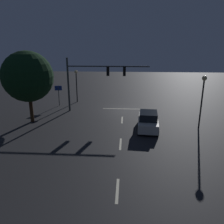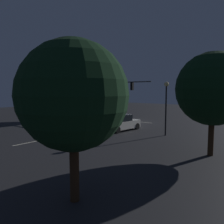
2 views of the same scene
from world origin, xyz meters
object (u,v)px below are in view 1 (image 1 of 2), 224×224
(car_approaching, at_px, (148,121))
(street_lamp_left_kerb, at_px, (203,92))
(route_sign, at_px, (58,91))
(tree_right_near, at_px, (28,77))
(traffic_signal_assembly, at_px, (95,76))
(street_lamp_right_kerb, at_px, (76,79))

(car_approaching, xyz_separation_m, street_lamp_left_kerb, (-4.86, -0.40, 2.73))
(car_approaching, height_order, route_sign, route_sign)
(street_lamp_left_kerb, xyz_separation_m, tree_right_near, (16.70, -0.92, 1.15))
(street_lamp_left_kerb, relative_size, tree_right_near, 0.70)
(car_approaching, bearing_deg, tree_right_near, -6.34)
(traffic_signal_assembly, bearing_deg, tree_right_near, 34.91)
(car_approaching, relative_size, route_sign, 1.67)
(traffic_signal_assembly, relative_size, street_lamp_left_kerb, 1.88)
(street_lamp_right_kerb, xyz_separation_m, tree_right_near, (2.86, 8.62, 1.54))
(car_approaching, distance_m, street_lamp_right_kerb, 13.59)
(tree_right_near, bearing_deg, car_approaching, 173.66)
(tree_right_near, bearing_deg, traffic_signal_assembly, -145.09)
(car_approaching, bearing_deg, route_sign, -35.42)
(car_approaching, relative_size, street_lamp_left_kerb, 0.89)
(street_lamp_left_kerb, bearing_deg, tree_right_near, -3.14)
(street_lamp_left_kerb, bearing_deg, street_lamp_right_kerb, -34.58)
(route_sign, bearing_deg, street_lamp_left_kerb, 155.00)
(street_lamp_right_kerb, bearing_deg, street_lamp_left_kerb, 145.42)
(car_approaching, bearing_deg, street_lamp_left_kerb, -175.33)
(traffic_signal_assembly, bearing_deg, route_sign, -23.28)
(car_approaching, xyz_separation_m, tree_right_near, (11.83, -1.31, 3.88))
(traffic_signal_assembly, relative_size, route_sign, 3.53)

